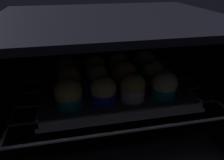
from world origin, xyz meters
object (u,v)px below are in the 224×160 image
muffin_row0_col3 (164,85)px  muffin_row1_col0 (70,79)px  baking_tray (112,87)px  muffin_row0_col2 (133,87)px  muffin_row0_col0 (68,94)px  muffin_row0_col1 (103,91)px  muffin_row2_col0 (67,69)px  muffin_row2_col3 (144,62)px  muffin_row2_col1 (95,66)px  muffin_row2_col2 (119,64)px  muffin_row1_col2 (125,75)px  muffin_row1_col1 (98,77)px  muffin_row1_col3 (153,72)px

muffin_row0_col3 → muffin_row1_col0: 26.02cm
baking_tray → muffin_row0_col2: bearing=-65.1°
muffin_row0_col0 → muffin_row0_col3: 25.03cm
muffin_row0_col1 → muffin_row2_col0: size_ratio=0.95×
muffin_row0_col1 → muffin_row0_col3: muffin_row0_col3 is taller
muffin_row0_col1 → muffin_row0_col2: (7.72, -0.16, 0.23)cm
muffin_row0_col3 → muffin_row2_col3: muffin_row0_col3 is taller
muffin_row1_col0 → muffin_row2_col1: 11.24cm
muffin_row0_col1 → muffin_row0_col2: 7.72cm
muffin_row2_col2 → muffin_row1_col0: bearing=-153.9°
muffin_row1_col2 → muffin_row1_col1: bearing=177.0°
muffin_row1_col2 → muffin_row2_col0: bearing=153.6°
baking_tray → muffin_row1_col2: size_ratio=5.44×
muffin_row0_col1 → muffin_row1_col3: bearing=25.8°
muffin_row1_col1 → muffin_row2_col2: bearing=44.1°
muffin_row0_col0 → muffin_row0_col2: size_ratio=0.99×
muffin_row0_col2 → muffin_row1_col3: bearing=43.1°
muffin_row0_col0 → muffin_row2_col1: (8.74, 16.53, -0.10)cm
muffin_row1_col1 → muffin_row2_col2: size_ratio=0.94×
muffin_row2_col2 → muffin_row1_col1: bearing=-135.9°
muffin_row0_col1 → muffin_row2_col0: 18.41cm
muffin_row0_col0 → muffin_row1_col0: bearing=86.1°
muffin_row1_col2 → muffin_row0_col2: bearing=-89.9°
muffin_row0_col2 → muffin_row1_col0: 18.00cm
muffin_row0_col3 → muffin_row2_col2: size_ratio=1.07×
muffin_row1_col1 → muffin_row1_col0: bearing=-179.7°
muffin_row2_col3 → muffin_row0_col0: bearing=-147.0°
muffin_row0_col1 → muffin_row1_col2: size_ratio=0.95×
muffin_row0_col1 → muffin_row1_col1: size_ratio=1.00×
baking_tray → muffin_row2_col2: muffin_row2_col2 is taller
muffin_row1_col3 → muffin_row2_col2: bearing=135.7°
muffin_row0_col0 → muffin_row2_col3: 30.12cm
muffin_row2_col2 → muffin_row2_col1: bearing=-179.7°
baking_tray → muffin_row2_col0: (-12.70, 8.17, 3.68)cm
baking_tray → muffin_row2_col0: bearing=147.2°
baking_tray → muffin_row0_col1: size_ratio=5.71×
muffin_row1_col0 → muffin_row2_col2: same height
muffin_row0_col3 → muffin_row2_col0: bearing=146.2°
muffin_row1_col0 → muffin_row2_col2: bearing=26.1°
muffin_row1_col1 → muffin_row0_col0: bearing=-134.1°
muffin_row1_col0 → muffin_row1_col1: (7.93, 0.05, -0.19)cm
muffin_row2_col0 → baking_tray: bearing=-32.8°
muffin_row1_col1 → muffin_row0_col1: bearing=-88.7°
baking_tray → muffin_row0_col1: (-3.92, -8.02, 3.64)cm
baking_tray → muffin_row2_col3: size_ratio=5.33×
muffin_row0_col3 → muffin_row2_col3: (0.24, 16.61, 0.14)cm
muffin_row1_col2 → muffin_row1_col3: (8.59, -0.13, 0.01)cm
muffin_row0_col0 → muffin_row1_col3: size_ratio=1.03×
muffin_row0_col1 → muffin_row2_col1: size_ratio=0.98×
muffin_row0_col0 → baking_tray: bearing=33.6°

